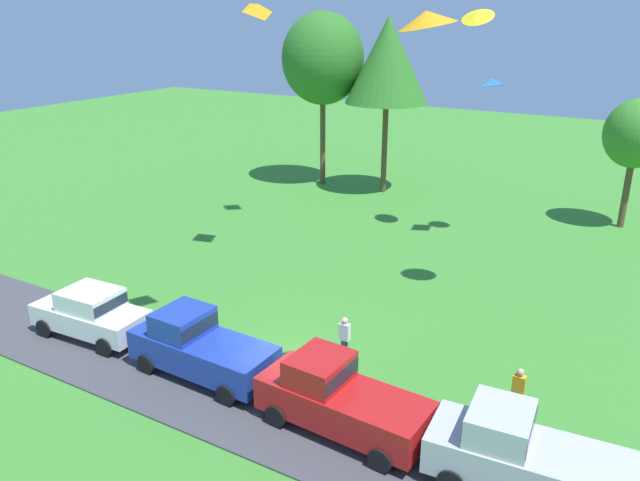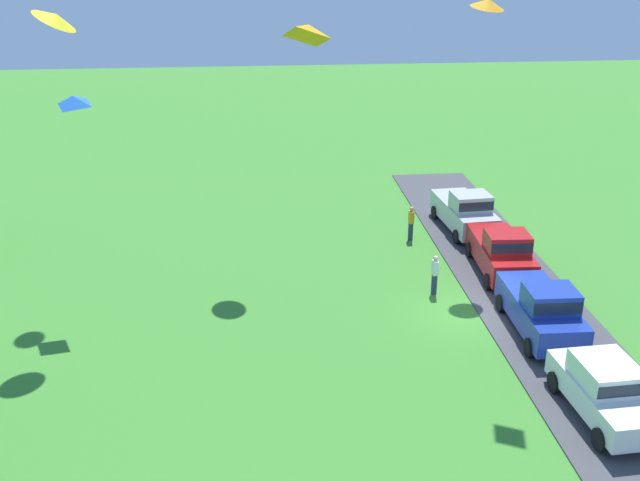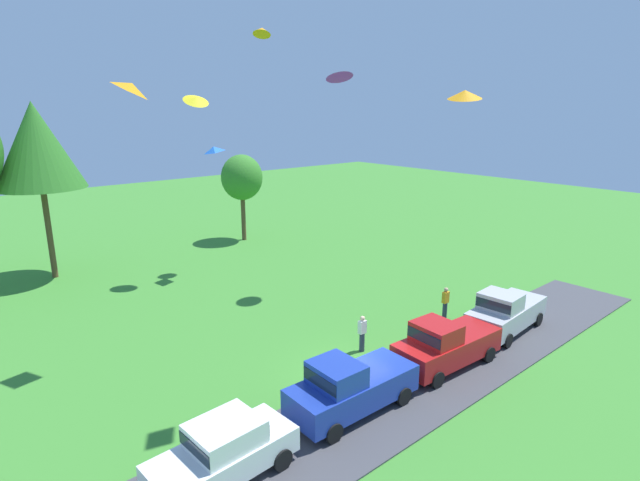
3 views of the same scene
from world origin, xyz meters
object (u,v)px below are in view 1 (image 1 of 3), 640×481
tree_center_back (323,59)px  car_pickup_near_entrance (522,453)px  car_pickup_far_end (198,345)px  tree_lone_near (388,61)px  kite_diamond_over_trees (492,82)px  kite_delta_high_right (478,15)px  car_pickup_by_flagpole (338,396)px  person_beside_suv (518,394)px  tree_far_right (636,134)px  car_sedan_mid_row (91,312)px  kite_diamond_topmost (259,8)px  kite_delta_low_drifter (427,18)px  person_on_lawn (344,340)px

tree_center_back → car_pickup_near_entrance: bearing=-50.5°
car_pickup_far_end → tree_lone_near: tree_lone_near is taller
kite_diamond_over_trees → kite_delta_high_right: bearing=179.2°
car_pickup_far_end → car_pickup_by_flagpole: 5.33m
person_beside_suv → tree_far_right: (0.73, 20.65, 4.31)m
car_pickup_near_entrance → person_beside_suv: size_ratio=3.00×
tree_far_right → car_sedan_mid_row: bearing=-123.3°
car_pickup_far_end → person_beside_suv: size_ratio=2.95×
car_pickup_near_entrance → tree_far_right: bearing=90.1°
tree_lone_near → kite_diamond_topmost: size_ratio=10.29×
car_sedan_mid_row → car_pickup_far_end: (5.08, 0.02, 0.07)m
kite_delta_low_drifter → kite_diamond_over_trees: kite_delta_low_drifter is taller
car_sedan_mid_row → person_on_lawn: size_ratio=2.63×
car_pickup_by_flagpole → kite_diamond_over_trees: bearing=93.5°
tree_far_right → kite_diamond_over_trees: size_ratio=6.46×
car_pickup_by_flagpole → person_beside_suv: bearing=35.3°
car_sedan_mid_row → car_pickup_far_end: bearing=0.3°
person_on_lawn → tree_far_right: (6.60, 20.40, 4.31)m
car_sedan_mid_row → car_pickup_far_end: car_pickup_far_end is taller
person_on_lawn → tree_far_right: tree_far_right is taller
kite_diamond_topmost → car_pickup_far_end: bearing=-68.7°
car_pickup_near_entrance → person_beside_suv: car_pickup_near_entrance is taller
person_beside_suv → tree_center_back: bearing=132.0°
person_on_lawn → kite_delta_high_right: (-0.47, 13.68, 10.31)m
kite_delta_low_drifter → kite_diamond_over_trees: 16.49m
car_sedan_mid_row → tree_center_back: 24.53m
person_on_lawn → kite_delta_high_right: size_ratio=1.12×
car_pickup_near_entrance → kite_diamond_over_trees: kite_diamond_over_trees is taller
car_sedan_mid_row → car_pickup_near_entrance: car_pickup_near_entrance is taller
kite_delta_high_right → kite_diamond_topmost: bearing=-130.3°
tree_lone_near → kite_delta_low_drifter: kite_delta_low_drifter is taller
car_pickup_near_entrance → tree_lone_near: tree_lone_near is taller
tree_lone_near → kite_delta_low_drifter: bearing=-63.8°
tree_center_back → kite_delta_high_right: 13.82m
person_beside_suv → tree_center_back: 28.32m
car_sedan_mid_row → kite_delta_low_drifter: size_ratio=3.27×
kite_delta_low_drifter → tree_far_right: bearing=81.5°
tree_center_back → tree_lone_near: size_ratio=1.03×
tree_lone_near → kite_delta_high_right: size_ratio=7.26×
car_pickup_far_end → car_pickup_near_entrance: size_ratio=0.98×
car_pickup_near_entrance → kite_delta_low_drifter: 10.71m
car_pickup_by_flagpole → tree_far_right: (5.06, 23.72, 4.08)m
person_on_lawn → tree_lone_near: tree_lone_near is taller
tree_far_right → tree_lone_near: bearing=-179.5°
car_sedan_mid_row → tree_far_right: tree_far_right is taller
car_pickup_near_entrance → kite_delta_low_drifter: kite_delta_low_drifter is taller
person_on_lawn → kite_diamond_over_trees: 15.51m
car_pickup_by_flagpole → tree_lone_near: size_ratio=0.46×
person_on_lawn → kite_diamond_over_trees: size_ratio=1.56×
kite_delta_high_right → tree_lone_near: bearing=138.5°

